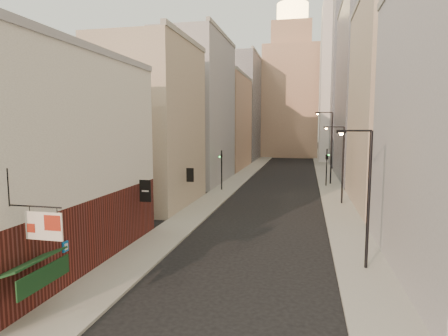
% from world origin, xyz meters
% --- Properties ---
extents(sidewalk_left, '(3.00, 140.00, 0.15)m').
position_xyz_m(sidewalk_left, '(-6.50, 55.00, 0.07)').
color(sidewalk_left, gray).
rests_on(sidewalk_left, ground).
extents(sidewalk_right, '(3.00, 140.00, 0.15)m').
position_xyz_m(sidewalk_right, '(6.50, 55.00, 0.07)').
color(sidewalk_right, gray).
rests_on(sidewalk_right, ground).
extents(near_building_left, '(8.30, 23.04, 12.30)m').
position_xyz_m(near_building_left, '(-10.99, 9.00, 6.02)').
color(near_building_left, '#5B201A').
rests_on(near_building_left, ground).
extents(left_bldg_beige, '(8.00, 12.00, 16.00)m').
position_xyz_m(left_bldg_beige, '(-12.00, 26.00, 8.00)').
color(left_bldg_beige, gray).
rests_on(left_bldg_beige, ground).
extents(left_bldg_grey, '(8.00, 16.00, 20.00)m').
position_xyz_m(left_bldg_grey, '(-12.00, 42.00, 10.00)').
color(left_bldg_grey, gray).
rests_on(left_bldg_grey, ground).
extents(left_bldg_tan, '(8.00, 18.00, 17.00)m').
position_xyz_m(left_bldg_tan, '(-12.00, 60.00, 8.50)').
color(left_bldg_tan, tan).
rests_on(left_bldg_tan, ground).
extents(left_bldg_wingrid, '(8.00, 20.00, 24.00)m').
position_xyz_m(left_bldg_wingrid, '(-12.00, 80.00, 12.00)').
color(left_bldg_wingrid, gray).
rests_on(left_bldg_wingrid, ground).
extents(right_bldg_beige, '(8.00, 16.00, 20.00)m').
position_xyz_m(right_bldg_beige, '(12.00, 30.00, 10.00)').
color(right_bldg_beige, gray).
rests_on(right_bldg_beige, ground).
extents(right_bldg_wingrid, '(8.00, 20.00, 26.00)m').
position_xyz_m(right_bldg_wingrid, '(12.00, 50.00, 13.00)').
color(right_bldg_wingrid, gray).
rests_on(right_bldg_wingrid, ground).
extents(highrise, '(21.00, 23.00, 51.20)m').
position_xyz_m(highrise, '(18.00, 78.00, 25.66)').
color(highrise, gray).
rests_on(highrise, ground).
extents(clock_tower, '(14.00, 14.00, 44.90)m').
position_xyz_m(clock_tower, '(-1.00, 92.00, 17.63)').
color(clock_tower, tan).
rests_on(clock_tower, ground).
extents(white_tower, '(8.00, 8.00, 41.50)m').
position_xyz_m(white_tower, '(10.00, 78.00, 18.61)').
color(white_tower, silver).
rests_on(white_tower, ground).
extents(streetlamp_near, '(1.94, 0.86, 7.76)m').
position_xyz_m(streetlamp_near, '(6.45, 11.97, 4.43)').
color(streetlamp_near, black).
rests_on(streetlamp_near, ground).
extents(streetlamp_mid, '(2.07, 0.45, 7.93)m').
position_xyz_m(streetlamp_mid, '(6.71, 29.98, 4.53)').
color(streetlamp_mid, black).
rests_on(streetlamp_mid, ground).
extents(streetlamp_far, '(2.40, 1.25, 9.81)m').
position_xyz_m(streetlamp_far, '(6.36, 43.10, 5.60)').
color(streetlamp_far, black).
rests_on(streetlamp_far, ground).
extents(traffic_light_left, '(0.56, 0.46, 5.00)m').
position_xyz_m(traffic_light_left, '(-6.82, 35.24, 3.68)').
color(traffic_light_left, black).
rests_on(traffic_light_left, ground).
extents(traffic_light_right, '(0.68, 0.68, 5.00)m').
position_xyz_m(traffic_light_right, '(5.92, 41.24, 3.79)').
color(traffic_light_right, black).
rests_on(traffic_light_right, ground).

